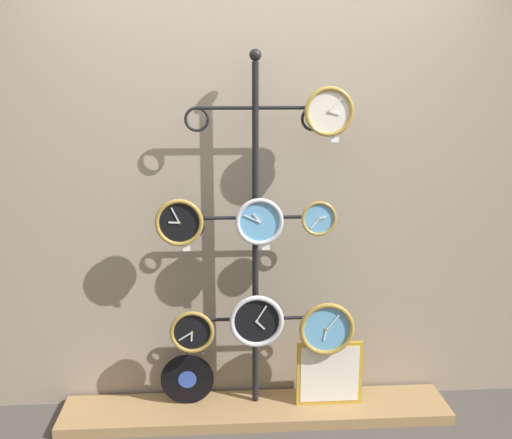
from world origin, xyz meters
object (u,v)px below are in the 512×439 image
at_px(clock_top_right, 329,112).
at_px(clock_bottom_center, 256,321).
at_px(clock_bottom_left, 192,332).
at_px(clock_middle_center, 259,222).
at_px(clock_middle_left, 179,222).
at_px(clock_middle_right, 319,218).
at_px(picture_frame, 329,373).
at_px(clock_bottom_right, 327,329).
at_px(display_stand, 255,290).
at_px(vinyl_record, 187,379).

xyz_separation_m(clock_top_right, clock_bottom_center, (-0.38, -0.02, -1.12)).
bearing_deg(clock_bottom_left, clock_top_right, 1.25).
xyz_separation_m(clock_top_right, clock_middle_center, (-0.36, -0.01, -0.57)).
distance_m(clock_middle_left, clock_bottom_left, 0.61).
height_order(clock_middle_right, clock_bottom_center, clock_middle_right).
bearing_deg(picture_frame, clock_middle_center, -176.09).
xyz_separation_m(clock_bottom_right, picture_frame, (0.03, 0.04, -0.29)).
bearing_deg(clock_bottom_right, clock_bottom_center, 179.24).
height_order(clock_top_right, clock_middle_left, clock_top_right).
xyz_separation_m(display_stand, clock_bottom_left, (-0.35, -0.10, -0.20)).
relative_size(clock_top_right, picture_frame, 0.68).
bearing_deg(clock_top_right, clock_middle_right, -166.67).
bearing_deg(clock_middle_right, clock_bottom_right, -17.00).
relative_size(display_stand, picture_frame, 5.37).
bearing_deg(clock_bottom_center, vinyl_record, 166.84).
distance_m(clock_bottom_right, vinyl_record, 0.85).
height_order(clock_top_right, clock_bottom_left, clock_top_right).
height_order(clock_middle_left, clock_middle_right, clock_middle_left).
bearing_deg(picture_frame, clock_middle_left, -178.65).
xyz_separation_m(display_stand, picture_frame, (0.42, -0.07, -0.48)).
bearing_deg(clock_middle_right, clock_bottom_center, -177.99).
bearing_deg(display_stand, picture_frame, -8.99).
relative_size(clock_middle_left, clock_middle_center, 1.00).
distance_m(display_stand, clock_middle_right, 0.55).
relative_size(clock_middle_right, clock_bottom_right, 0.62).
height_order(clock_middle_center, clock_bottom_right, clock_middle_center).
relative_size(clock_middle_left, clock_middle_right, 1.34).
xyz_separation_m(display_stand, clock_middle_left, (-0.41, -0.09, 0.41)).
bearing_deg(picture_frame, clock_bottom_center, -175.20).
bearing_deg(display_stand, clock_middle_center, -80.59).
bearing_deg(picture_frame, clock_top_right, -163.14).
bearing_deg(clock_bottom_left, clock_middle_center, 0.32).
xyz_separation_m(display_stand, vinyl_record, (-0.39, -0.01, -0.52)).
xyz_separation_m(clock_top_right, clock_middle_left, (-0.78, -0.01, -0.57)).
height_order(display_stand, clock_middle_left, display_stand).
xyz_separation_m(clock_top_right, vinyl_record, (-0.76, 0.07, -1.51)).
bearing_deg(clock_bottom_left, clock_bottom_center, -0.94).
height_order(display_stand, clock_middle_center, display_stand).
relative_size(display_stand, clock_middle_left, 8.00).
relative_size(clock_middle_center, clock_bottom_center, 0.86).
height_order(clock_bottom_right, vinyl_record, clock_bottom_right).
distance_m(clock_middle_right, vinyl_record, 1.19).
bearing_deg(vinyl_record, display_stand, 1.62).
distance_m(display_stand, clock_middle_center, 0.43).
distance_m(clock_bottom_left, clock_bottom_right, 0.74).
height_order(clock_bottom_left, clock_bottom_right, clock_bottom_right).
height_order(clock_middle_right, clock_bottom_left, clock_middle_right).
height_order(clock_top_right, clock_bottom_center, clock_top_right).
xyz_separation_m(clock_middle_right, picture_frame, (0.09, 0.02, -0.91)).
bearing_deg(clock_middle_right, clock_top_right, 13.33).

